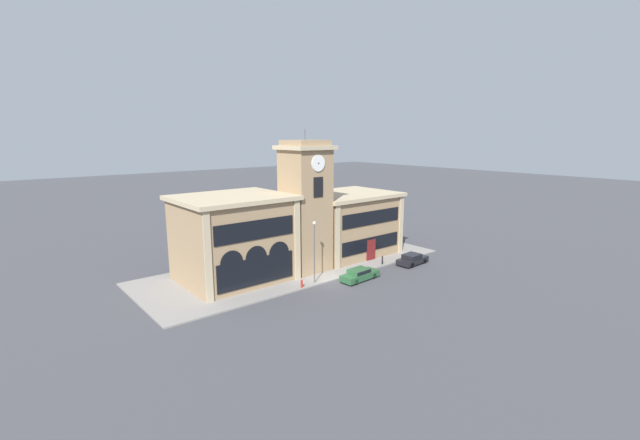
# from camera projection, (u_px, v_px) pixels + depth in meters

# --- Properties ---
(ground_plane) EXTENTS (300.00, 300.00, 0.00)m
(ground_plane) POSITION_uv_depth(u_px,v_px,m) (334.00, 281.00, 46.79)
(ground_plane) COLOR #424247
(sidewalk_kerb) EXTENTS (37.34, 13.92, 0.15)m
(sidewalk_kerb) POSITION_uv_depth(u_px,v_px,m) (296.00, 266.00, 52.02)
(sidewalk_kerb) COLOR gray
(sidewalk_kerb) RESTS_ON ground_plane
(clock_tower) EXTENTS (5.26, 5.26, 16.35)m
(clock_tower) POSITION_uv_depth(u_px,v_px,m) (305.00, 207.00, 49.06)
(clock_tower) COLOR #9E7F5B
(clock_tower) RESTS_ON ground_plane
(town_hall_left_wing) EXTENTS (11.75, 9.91, 9.38)m
(town_hall_left_wing) POSITION_uv_depth(u_px,v_px,m) (234.00, 238.00, 46.27)
(town_hall_left_wing) COLOR #9E7F5B
(town_hall_left_wing) RESTS_ON ground_plane
(town_hall_right_wing) EXTENTS (12.79, 9.91, 8.22)m
(town_hall_right_wing) POSITION_uv_depth(u_px,v_px,m) (346.00, 223.00, 56.88)
(town_hall_right_wing) COLOR #9E7F5B
(town_hall_right_wing) RESTS_ON ground_plane
(parked_car_near) EXTENTS (4.91, 2.04, 1.31)m
(parked_car_near) POSITION_uv_depth(u_px,v_px,m) (360.00, 274.00, 46.92)
(parked_car_near) COLOR #285633
(parked_car_near) RESTS_ON ground_plane
(parked_car_mid) EXTENTS (4.41, 2.14, 1.33)m
(parked_car_mid) POSITION_uv_depth(u_px,v_px,m) (412.00, 259.00, 52.65)
(parked_car_mid) COLOR black
(parked_car_mid) RESTS_ON ground_plane
(street_lamp) EXTENTS (0.36, 0.36, 6.70)m
(street_lamp) POSITION_uv_depth(u_px,v_px,m) (314.00, 244.00, 45.04)
(street_lamp) COLOR #4C4C51
(street_lamp) RESTS_ON sidewalk_kerb
(bollard) EXTENTS (0.18, 0.18, 1.06)m
(bollard) POSITION_uv_depth(u_px,v_px,m) (382.00, 260.00, 52.20)
(bollard) COLOR black
(bollard) RESTS_ON sidewalk_kerb
(fire_hydrant) EXTENTS (0.22, 0.22, 0.87)m
(fire_hydrant) POSITION_uv_depth(u_px,v_px,m) (302.00, 284.00, 44.29)
(fire_hydrant) COLOR red
(fire_hydrant) RESTS_ON sidewalk_kerb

